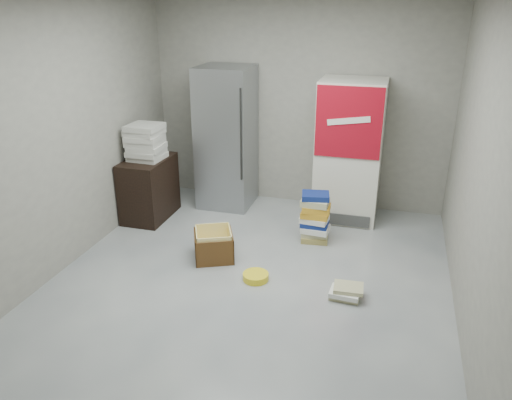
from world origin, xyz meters
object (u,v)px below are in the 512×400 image
object	(u,v)px
steel_fridge	(227,138)
cardboard_box	(214,247)
coke_cooler	(349,151)
wood_shelf	(149,188)
phonebook_stack_main	(315,218)

from	to	relation	value
steel_fridge	cardboard_box	bearing A→B (deg)	-76.62
coke_cooler	wood_shelf	distance (m)	2.63
steel_fridge	wood_shelf	size ratio (longest dim) A/B	2.37
coke_cooler	wood_shelf	world-z (taller)	coke_cooler
coke_cooler	phonebook_stack_main	xyz separation A→B (m)	(-0.27, -0.83, -0.60)
coke_cooler	cardboard_box	distance (m)	2.16
phonebook_stack_main	coke_cooler	bearing A→B (deg)	69.24
coke_cooler	phonebook_stack_main	world-z (taller)	coke_cooler
wood_shelf	cardboard_box	world-z (taller)	wood_shelf
wood_shelf	steel_fridge	bearing A→B (deg)	41.31
wood_shelf	phonebook_stack_main	distance (m)	2.22
steel_fridge	cardboard_box	distance (m)	1.80
wood_shelf	cardboard_box	bearing A→B (deg)	-34.84
wood_shelf	coke_cooler	bearing A→B (deg)	16.28
steel_fridge	coke_cooler	bearing A→B (deg)	-0.18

